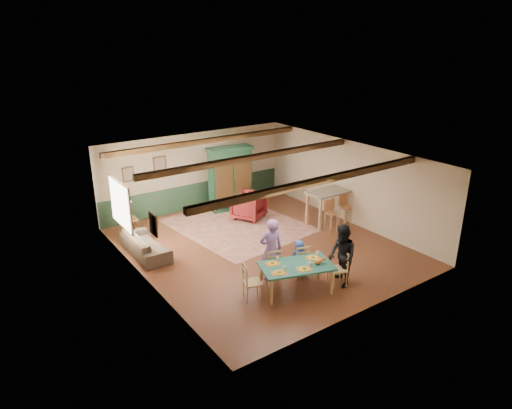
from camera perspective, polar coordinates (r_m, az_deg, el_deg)
floor at (r=13.42m, az=0.65°, el=-5.29°), size 8.00×8.00×0.00m
wall_back at (r=16.15m, az=-7.63°, el=4.16°), size 7.00×0.02×2.70m
wall_left at (r=11.36m, az=-13.86°, el=-3.39°), size 0.02×8.00×2.70m
wall_right at (r=15.09m, az=11.56°, el=2.76°), size 0.02×8.00×2.70m
ceiling at (r=12.49m, az=0.70°, el=5.94°), size 7.00×8.00×0.02m
wainscot_back at (r=16.40m, az=-7.45°, el=1.13°), size 6.95×0.03×0.90m
ceiling_beam_front at (r=10.80m, az=7.83°, el=2.92°), size 6.95×0.16×0.16m
ceiling_beam_mid at (r=12.82m, az=-0.35°, el=5.92°), size 6.95×0.16×0.16m
ceiling_beam_back at (r=14.98m, az=-6.06°, el=7.93°), size 6.95×0.16×0.16m
window_left at (r=12.80m, az=-16.65°, el=0.04°), size 0.06×1.60×1.30m
picture_left_wall at (r=10.70m, az=-12.70°, el=-2.47°), size 0.04×0.42×0.52m
picture_back_a at (r=15.47m, az=-11.93°, el=4.91°), size 0.45×0.04×0.55m
picture_back_b at (r=15.14m, az=-15.70°, el=3.65°), size 0.38×0.04×0.48m
dining_table at (r=11.09m, az=5.03°, el=-9.19°), size 1.91×1.43×0.71m
dining_chair_far_left at (r=11.49m, az=2.01°, el=-7.47°), size 0.51×0.52×0.90m
dining_chair_far_right at (r=11.73m, az=5.54°, el=-6.93°), size 0.51×0.52×0.90m
dining_chair_end_left at (r=10.73m, az=-0.44°, el=-9.62°), size 0.52×0.51×0.90m
dining_chair_end_right at (r=11.46m, az=10.16°, el=-7.88°), size 0.52×0.51×0.90m
person_man at (r=11.38m, az=1.90°, el=-5.66°), size 0.69×0.56×1.63m
person_woman at (r=11.35m, az=10.70°, el=-6.32°), size 0.80×0.91×1.56m
person_child at (r=11.78m, az=5.40°, el=-6.66°), size 0.54×0.43×0.95m
cat at (r=11.00m, az=7.83°, el=-6.98°), size 0.37×0.23×0.17m
place_setting_near_left at (r=10.53m, az=2.92°, el=-8.29°), size 0.45×0.39×0.11m
place_setting_near_center at (r=10.74m, az=6.05°, el=-7.79°), size 0.45×0.39×0.11m
place_setting_far_left at (r=10.93m, az=2.08°, el=-7.15°), size 0.45×0.39×0.11m
place_setting_far_right at (r=11.28m, az=7.12°, el=-6.38°), size 0.45×0.39×0.11m
area_rug at (r=14.88m, az=-2.29°, el=-2.60°), size 3.96×4.55×0.01m
armoire at (r=15.97m, az=-3.25°, el=3.26°), size 1.66×0.85×2.24m
armchair at (r=15.31m, az=-0.94°, el=-0.15°), size 1.30×1.31×0.89m
sofa at (r=13.23m, az=-13.65°, el=-4.89°), size 0.80×2.01×0.59m
end_table at (r=14.47m, az=-15.55°, el=-2.82°), size 0.49×0.49×0.59m
table_lamp at (r=14.26m, az=-15.77°, el=-0.72°), size 0.32×0.32×0.54m
counter_table at (r=14.98m, az=8.87°, el=-0.38°), size 1.36×0.81×1.13m
bar_stool_left at (r=14.43m, az=9.39°, el=-1.50°), size 0.39×0.43×1.00m
bar_stool_right at (r=14.99m, az=11.13°, el=-0.77°), size 0.40×0.43×1.00m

